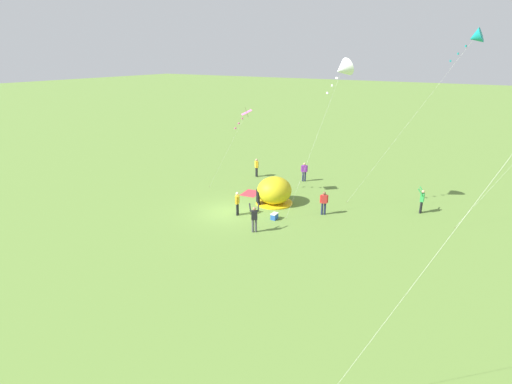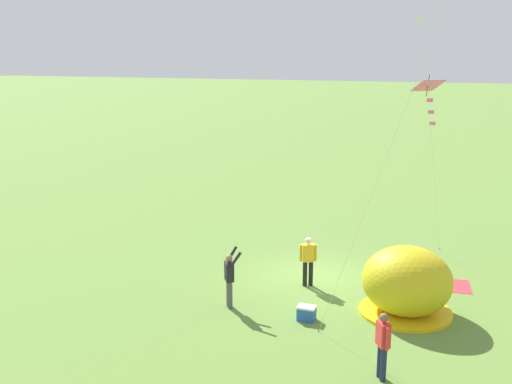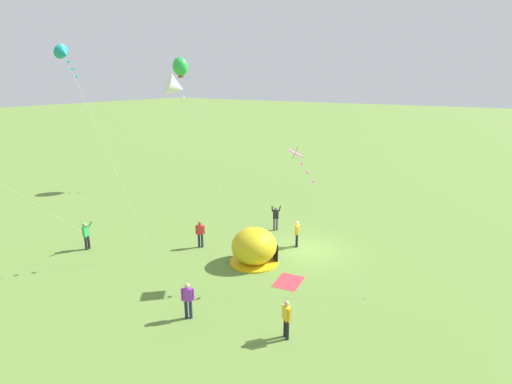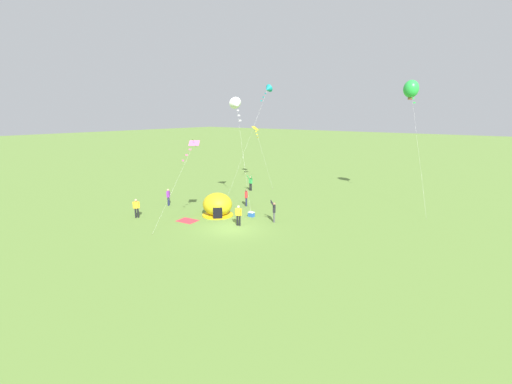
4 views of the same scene
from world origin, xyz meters
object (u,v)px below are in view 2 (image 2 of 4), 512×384
at_px(person_watching_sky, 308,259).
at_px(person_flying_kite, 230,277).
at_px(popup_tent, 407,282).
at_px(kite_pink, 429,94).
at_px(cooler_box, 307,313).
at_px(person_center_field, 383,342).

bearing_deg(person_watching_sky, person_flying_kite, 54.64).
relative_size(popup_tent, kite_pink, 0.40).
bearing_deg(cooler_box, kite_pink, -123.06).
xyz_separation_m(cooler_box, person_flying_kite, (2.50, -0.07, 0.78)).
bearing_deg(popup_tent, person_center_field, 88.76).
bearing_deg(person_center_field, person_flying_kite, -27.14).
height_order(person_flying_kite, person_center_field, person_flying_kite).
distance_m(cooler_box, person_flying_kite, 2.62).
xyz_separation_m(popup_tent, person_flying_kite, (5.19, 1.46, 0.00)).
bearing_deg(person_flying_kite, kite_pink, -141.63).
xyz_separation_m(cooler_box, kite_pink, (-2.76, -4.25, 6.24)).
bearing_deg(kite_pink, cooler_box, 56.94).
bearing_deg(cooler_box, person_center_field, 135.65).
height_order(cooler_box, person_center_field, person_center_field).
bearing_deg(popup_tent, kite_pink, -91.57).
distance_m(person_center_field, kite_pink, 8.74).
bearing_deg(kite_pink, popup_tent, 88.43).
xyz_separation_m(person_center_field, person_watching_sky, (3.30, -5.17, 0.00)).
height_order(cooler_box, person_watching_sky, person_watching_sky).
height_order(person_watching_sky, kite_pink, kite_pink).
bearing_deg(kite_pink, person_flying_kite, 38.37).
relative_size(person_center_field, kite_pink, 0.24).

